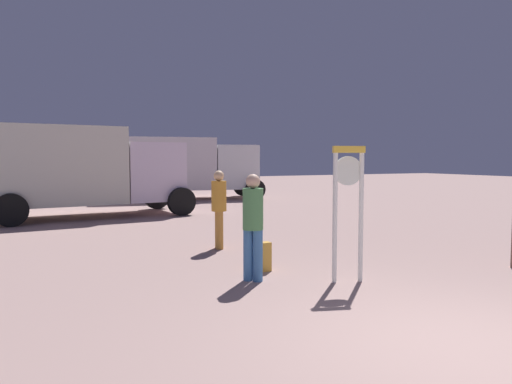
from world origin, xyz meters
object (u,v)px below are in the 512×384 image
Objects in this scene: person_near_clock at (253,222)px; standing_clock at (348,198)px; person_distant at (219,205)px; box_truck_far at (185,165)px; box_truck_near at (67,168)px; backpack at (261,257)px.

standing_clock is at bearing -28.20° from person_near_clock.
person_near_clock is at bearing -101.11° from person_distant.
standing_clock is 15.23m from box_truck_far.
box_truck_near is at bearing 100.65° from person_near_clock.
box_truck_near is (-3.01, 10.06, 0.27)m from standing_clock.
person_near_clock is 9.58m from box_truck_near.
person_near_clock is 1.01× the size of person_distant.
standing_clock reaches higher than person_distant.
standing_clock is 4.25× the size of backpack.
box_truck_far is (3.10, 11.72, 0.62)m from person_distant.
standing_clock is 10.50m from box_truck_near.
backpack is (-0.86, 1.17, -1.03)m from standing_clock.
person_near_clock reaches higher than backpack.
box_truck_far reaches higher than backpack.
box_truck_far reaches higher than person_distant.
person_near_clock is 3.38× the size of backpack.
standing_clock reaches higher than backpack.
person_distant is 12.14m from box_truck_far.
box_truck_far is at bearing 42.80° from box_truck_near.
person_near_clock is at bearing -79.35° from box_truck_near.
box_truck_far is at bearing 76.88° from backpack.
backpack is 9.24m from box_truck_near.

